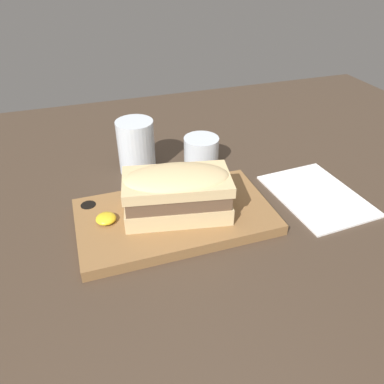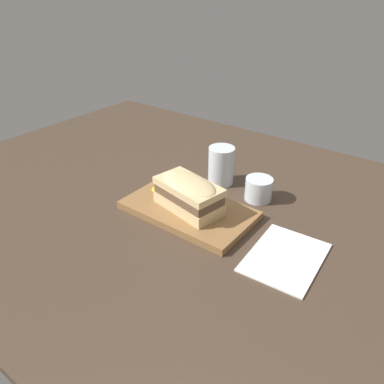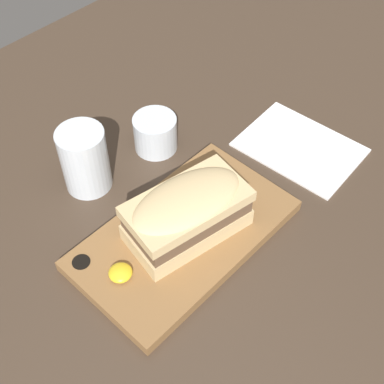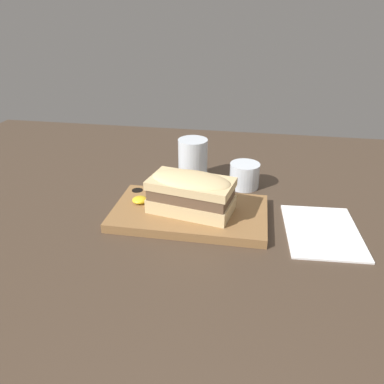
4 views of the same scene
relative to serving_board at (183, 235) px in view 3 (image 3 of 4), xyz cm
name	(u,v)px [view 3 (image 3 of 4)]	position (x,y,z in cm)	size (l,w,h in cm)	color
dining_table	(158,230)	(-1.01, 4.57, -1.96)	(167.47, 114.44, 2.00)	#423326
serving_board	(183,235)	(0.00, 0.00, 0.00)	(33.02, 18.82, 1.97)	olive
sandwich	(187,212)	(0.44, -0.38, 5.46)	(18.81, 12.31, 8.36)	#DBBC84
mustard_dollop	(120,273)	(-11.41, 1.03, 1.62)	(3.32, 3.32, 1.33)	gold
water_glass	(85,163)	(-2.51, 18.92, 3.83)	(7.52, 7.52, 11.06)	silver
wine_glass	(155,134)	(10.92, 17.11, 1.91)	(7.41, 7.41, 6.23)	silver
napkin	(300,147)	(27.69, -1.35, -0.76)	(15.72, 20.59, 0.40)	white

